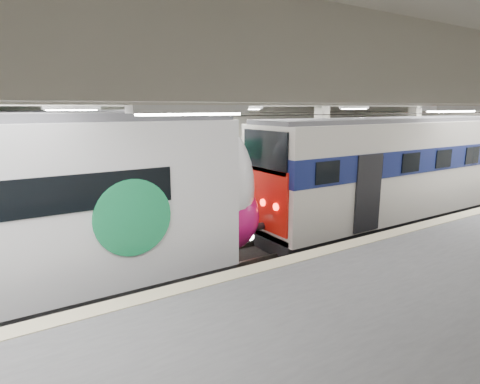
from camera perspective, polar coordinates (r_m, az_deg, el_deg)
station_hall at (r=12.40m, az=9.88°, el=3.81°), size 36.00×24.00×5.75m
modern_emu at (r=11.10m, az=-29.87°, el=-3.18°), size 15.20×3.14×4.84m
older_rer at (r=18.42m, az=20.96°, el=3.11°), size 13.79×3.04×4.53m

